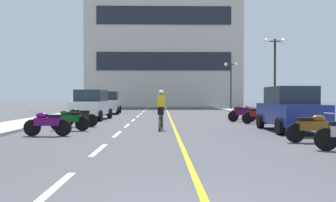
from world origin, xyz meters
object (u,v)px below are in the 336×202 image
at_px(parked_car_mid, 91,105).
at_px(motorcycle_3, 313,127).
at_px(motorcycle_6, 79,117).
at_px(motorcycle_8, 243,113).
at_px(motorcycle_4, 47,123).
at_px(motorcycle_5, 69,119).
at_px(parked_car_near, 290,109).
at_px(cyclist_rider, 161,109).
at_px(parked_car_far, 108,103).
at_px(motorcycle_9, 243,112).
at_px(motorcycle_7, 257,115).
at_px(street_lamp_mid, 275,59).
at_px(street_lamp_far, 231,75).

height_order(parked_car_mid, motorcycle_3, parked_car_mid).
bearing_deg(motorcycle_6, motorcycle_8, 22.68).
height_order(motorcycle_4, motorcycle_5, same).
bearing_deg(parked_car_near, motorcycle_5, 177.19).
height_order(motorcycle_4, motorcycle_8, same).
distance_m(parked_car_mid, cyclist_rider, 7.94).
height_order(parked_car_mid, motorcycle_8, parked_car_mid).
height_order(parked_car_near, parked_car_far, same).
height_order(motorcycle_4, motorcycle_9, same).
distance_m(motorcycle_9, cyclist_rider, 8.45).
bearing_deg(motorcycle_9, parked_car_near, -88.43).
bearing_deg(parked_car_near, motorcycle_7, 92.93).
bearing_deg(motorcycle_5, motorcycle_3, -25.06).
bearing_deg(motorcycle_4, motorcycle_9, 45.32).
xyz_separation_m(parked_car_far, motorcycle_5, (0.55, -14.86, -0.44)).
distance_m(motorcycle_5, cyclist_rider, 3.84).
distance_m(street_lamp_mid, motorcycle_8, 5.31).
height_order(street_lamp_far, cyclist_rider, street_lamp_far).
height_order(street_lamp_mid, motorcycle_5, street_lamp_mid).
relative_size(parked_car_near, motorcycle_5, 2.50).
bearing_deg(motorcycle_6, motorcycle_7, 12.75).
xyz_separation_m(street_lamp_mid, street_lamp_far, (0.03, 14.94, -0.12)).
relative_size(street_lamp_far, parked_car_mid, 1.13).
distance_m(street_lamp_mid, motorcycle_5, 14.32).
bearing_deg(motorcycle_6, motorcycle_3, -34.03).
bearing_deg(motorcycle_3, motorcycle_9, 88.19).
height_order(parked_car_near, motorcycle_8, parked_car_near).
bearing_deg(parked_car_near, street_lamp_mid, 76.26).
height_order(parked_car_mid, motorcycle_5, parked_car_mid).
xyz_separation_m(motorcycle_3, motorcycle_5, (-8.48, 3.96, 0.00)).
xyz_separation_m(street_lamp_mid, motorcycle_7, (-2.36, -4.55, -3.35)).
relative_size(street_lamp_mid, cyclist_rider, 2.86).
xyz_separation_m(motorcycle_3, motorcycle_9, (0.35, 11.13, 0.00)).
bearing_deg(parked_car_far, parked_car_near, -57.93).
relative_size(motorcycle_4, motorcycle_6, 1.01).
relative_size(parked_car_far, motorcycle_8, 2.54).
xyz_separation_m(street_lamp_mid, motorcycle_4, (-11.45, -10.35, -3.35)).
bearing_deg(motorcycle_3, motorcycle_4, 167.60).
distance_m(motorcycle_3, cyclist_rider, 6.41).
bearing_deg(street_lamp_mid, motorcycle_7, -117.39).
distance_m(parked_car_mid, motorcycle_5, 7.14).
relative_size(street_lamp_far, parked_car_far, 1.14).
relative_size(motorcycle_3, motorcycle_6, 1.01).
relative_size(motorcycle_3, motorcycle_5, 1.01).
distance_m(street_lamp_far, parked_car_near, 23.96).
bearing_deg(parked_car_mid, parked_car_near, -38.47).
bearing_deg(cyclist_rider, street_lamp_far, 72.02).
height_order(parked_car_near, motorcycle_3, parked_car_near).
distance_m(street_lamp_far, motorcycle_8, 18.48).
height_order(parked_car_far, motorcycle_5, parked_car_far).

